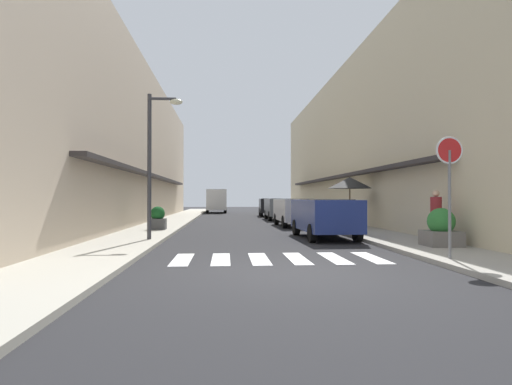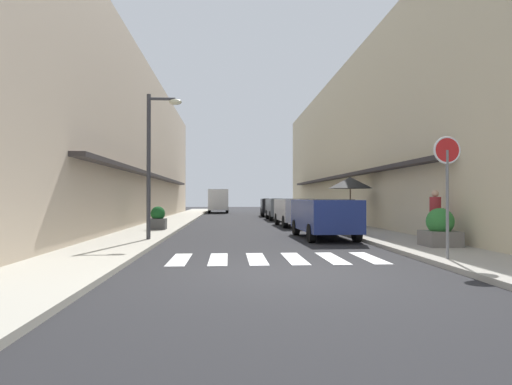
{
  "view_description": "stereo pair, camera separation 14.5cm",
  "coord_description": "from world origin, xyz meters",
  "px_view_note": "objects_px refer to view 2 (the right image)",
  "views": [
    {
      "loc": [
        -1.31,
        -8.79,
        1.53
      ],
      "look_at": [
        0.02,
        10.26,
        1.76
      ],
      "focal_mm": 30.64,
      "sensor_mm": 36.0,
      "label": 1
    },
    {
      "loc": [
        -1.17,
        -8.8,
        1.53
      ],
      "look_at": [
        0.02,
        10.26,
        1.76
      ],
      "focal_mm": 30.64,
      "sensor_mm": 36.0,
      "label": 2
    }
  ],
  "objects_px": {
    "round_street_sign": "(447,165)",
    "parked_car_distant": "(272,205)",
    "planter_midblock": "(158,219)",
    "pedestrian_walking_near": "(435,215)",
    "delivery_van": "(218,199)",
    "street_lamp": "(155,150)",
    "parked_car_near": "(324,214)",
    "cafe_umbrella": "(350,183)",
    "parked_car_far": "(281,207)",
    "parked_car_mid": "(296,209)",
    "planter_corner": "(440,229)"
  },
  "relations": [
    {
      "from": "parked_car_far",
      "to": "delivery_van",
      "type": "distance_m",
      "value": 15.58
    },
    {
      "from": "delivery_van",
      "to": "round_street_sign",
      "type": "xyz_separation_m",
      "value": [
        6.12,
        -34.83,
        0.89
      ]
    },
    {
      "from": "pedestrian_walking_near",
      "to": "delivery_van",
      "type": "bearing_deg",
      "value": -129.99
    },
    {
      "from": "parked_car_near",
      "to": "cafe_umbrella",
      "type": "xyz_separation_m",
      "value": [
        2.24,
        4.41,
        1.31
      ]
    },
    {
      "from": "cafe_umbrella",
      "to": "planter_midblock",
      "type": "distance_m",
      "value": 9.14
    },
    {
      "from": "cafe_umbrella",
      "to": "planter_midblock",
      "type": "xyz_separation_m",
      "value": [
        -8.95,
        -0.92,
        -1.63
      ]
    },
    {
      "from": "parked_car_distant",
      "to": "pedestrian_walking_near",
      "type": "xyz_separation_m",
      "value": [
        2.84,
        -22.65,
        0.07
      ]
    },
    {
      "from": "parked_car_mid",
      "to": "street_lamp",
      "type": "height_order",
      "value": "street_lamp"
    },
    {
      "from": "delivery_van",
      "to": "round_street_sign",
      "type": "relative_size",
      "value": 1.92
    },
    {
      "from": "cafe_umbrella",
      "to": "planter_corner",
      "type": "bearing_deg",
      "value": -87.59
    },
    {
      "from": "parked_car_distant",
      "to": "cafe_umbrella",
      "type": "height_order",
      "value": "cafe_umbrella"
    },
    {
      "from": "pedestrian_walking_near",
      "to": "parked_car_near",
      "type": "bearing_deg",
      "value": -99.61
    },
    {
      "from": "parked_car_far",
      "to": "pedestrian_walking_near",
      "type": "height_order",
      "value": "pedestrian_walking_near"
    },
    {
      "from": "planter_midblock",
      "to": "cafe_umbrella",
      "type": "bearing_deg",
      "value": 5.86
    },
    {
      "from": "parked_car_mid",
      "to": "delivery_van",
      "type": "height_order",
      "value": "delivery_van"
    },
    {
      "from": "delivery_van",
      "to": "parked_car_near",
      "type": "bearing_deg",
      "value": -80.77
    },
    {
      "from": "planter_midblock",
      "to": "pedestrian_walking_near",
      "type": "distance_m",
      "value": 11.53
    },
    {
      "from": "parked_car_near",
      "to": "cafe_umbrella",
      "type": "distance_m",
      "value": 5.12
    },
    {
      "from": "street_lamp",
      "to": "cafe_umbrella",
      "type": "distance_m",
      "value": 10.02
    },
    {
      "from": "parked_car_distant",
      "to": "planter_midblock",
      "type": "height_order",
      "value": "parked_car_distant"
    },
    {
      "from": "parked_car_distant",
      "to": "parked_car_near",
      "type": "bearing_deg",
      "value": -90.0
    },
    {
      "from": "street_lamp",
      "to": "round_street_sign",
      "type": "bearing_deg",
      "value": -34.83
    },
    {
      "from": "pedestrian_walking_near",
      "to": "round_street_sign",
      "type": "bearing_deg",
      "value": 14.83
    },
    {
      "from": "street_lamp",
      "to": "planter_midblock",
      "type": "height_order",
      "value": "street_lamp"
    },
    {
      "from": "parked_car_far",
      "to": "pedestrian_walking_near",
      "type": "xyz_separation_m",
      "value": [
        2.84,
        -16.59,
        0.06
      ]
    },
    {
      "from": "parked_car_near",
      "to": "round_street_sign",
      "type": "distance_m",
      "value": 6.65
    },
    {
      "from": "parked_car_mid",
      "to": "parked_car_distant",
      "type": "relative_size",
      "value": 1.09
    },
    {
      "from": "parked_car_far",
      "to": "street_lamp",
      "type": "bearing_deg",
      "value": -112.53
    },
    {
      "from": "delivery_van",
      "to": "street_lamp",
      "type": "height_order",
      "value": "street_lamp"
    },
    {
      "from": "parked_car_near",
      "to": "cafe_umbrella",
      "type": "relative_size",
      "value": 1.83
    },
    {
      "from": "delivery_van",
      "to": "planter_midblock",
      "type": "relative_size",
      "value": 5.3
    },
    {
      "from": "delivery_van",
      "to": "street_lamp",
      "type": "relative_size",
      "value": 1.1
    },
    {
      "from": "parked_car_distant",
      "to": "cafe_umbrella",
      "type": "bearing_deg",
      "value": -81.64
    },
    {
      "from": "parked_car_near",
      "to": "parked_car_mid",
      "type": "bearing_deg",
      "value": 90.0
    },
    {
      "from": "round_street_sign",
      "to": "pedestrian_walking_near",
      "type": "relative_size",
      "value": 1.72
    },
    {
      "from": "parked_car_near",
      "to": "street_lamp",
      "type": "bearing_deg",
      "value": -170.13
    },
    {
      "from": "round_street_sign",
      "to": "parked_car_distant",
      "type": "bearing_deg",
      "value": 93.28
    },
    {
      "from": "delivery_van",
      "to": "pedestrian_walking_near",
      "type": "height_order",
      "value": "delivery_van"
    },
    {
      "from": "planter_midblock",
      "to": "pedestrian_walking_near",
      "type": "relative_size",
      "value": 0.62
    },
    {
      "from": "street_lamp",
      "to": "parked_car_far",
      "type": "bearing_deg",
      "value": 67.47
    },
    {
      "from": "parked_car_distant",
      "to": "planter_midblock",
      "type": "relative_size",
      "value": 3.96
    },
    {
      "from": "round_street_sign",
      "to": "planter_corner",
      "type": "bearing_deg",
      "value": 66.77
    },
    {
      "from": "parked_car_near",
      "to": "planter_midblock",
      "type": "relative_size",
      "value": 4.29
    },
    {
      "from": "parked_car_far",
      "to": "planter_midblock",
      "type": "relative_size",
      "value": 4.39
    },
    {
      "from": "street_lamp",
      "to": "planter_midblock",
      "type": "xyz_separation_m",
      "value": [
        -0.61,
        4.55,
        -2.57
      ]
    },
    {
      "from": "parked_car_near",
      "to": "delivery_van",
      "type": "xyz_separation_m",
      "value": [
        -4.63,
        28.49,
        0.48
      ]
    },
    {
      "from": "parked_car_far",
      "to": "delivery_van",
      "type": "bearing_deg",
      "value": 107.31
    },
    {
      "from": "parked_car_distant",
      "to": "street_lamp",
      "type": "relative_size",
      "value": 0.82
    },
    {
      "from": "cafe_umbrella",
      "to": "pedestrian_walking_near",
      "type": "height_order",
      "value": "cafe_umbrella"
    },
    {
      "from": "round_street_sign",
      "to": "parked_car_mid",
      "type": "bearing_deg",
      "value": 96.4
    }
  ]
}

